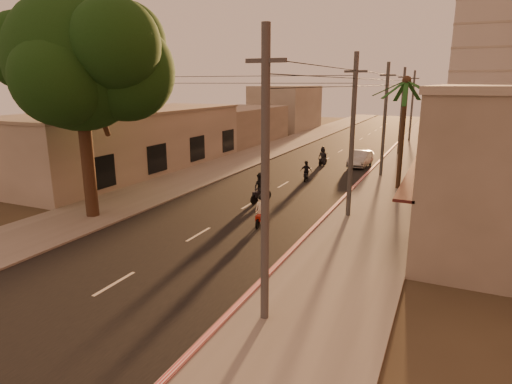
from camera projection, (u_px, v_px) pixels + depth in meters
ground at (176, 248)px, 19.75m from camera, size 160.00×160.00×0.00m
road at (308, 170)px, 37.40m from camera, size 10.00×140.00×0.02m
sidewalk_right at (397, 177)px, 34.39m from camera, size 5.00×140.00×0.12m
sidewalk_left at (232, 163)px, 40.39m from camera, size 5.00×140.00×0.12m
curb_stripe at (354, 187)px, 30.92m from camera, size 0.20×60.00×0.20m
shophouse_row at (496, 140)px, 29.15m from camera, size 8.80×34.20×7.30m
left_building at (133, 140)px, 37.06m from camera, size 8.20×24.20×5.20m
distant_tower at (500, 34)px, 59.32m from camera, size 12.10×12.10×28.00m
broadleaf_tree at (86, 62)px, 22.20m from camera, size 9.60×8.70×12.10m
palm_tree at (406, 87)px, 28.91m from camera, size 5.00×5.00×8.20m
utility_poles at (386, 95)px, 33.31m from camera, size 1.20×48.26×9.00m
filler_right at (478, 120)px, 53.13m from camera, size 8.00×14.00×6.00m
filler_left_near at (237, 125)px, 54.82m from camera, size 8.00×14.00×4.40m
filler_left_far at (286, 108)px, 70.39m from camera, size 8.00×14.00×7.00m
scooter_red at (261, 212)px, 22.71m from camera, size 0.74×1.75×1.72m
scooter_mid_a at (260, 189)px, 27.15m from camera, size 1.25×1.94×1.96m
scooter_mid_b at (306, 172)px, 33.26m from camera, size 1.02×1.62×1.59m
scooter_far_a at (323, 157)px, 39.60m from camera, size 0.93×1.78×1.75m
parked_car at (360, 159)px, 39.05m from camera, size 1.83×4.41×1.42m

